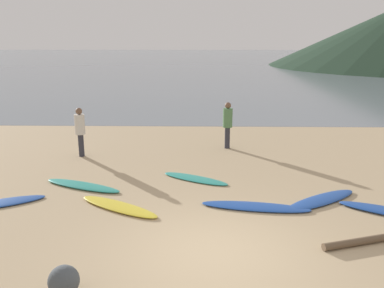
% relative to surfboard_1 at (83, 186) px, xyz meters
% --- Properties ---
extents(ground_plane, '(120.00, 120.00, 0.20)m').
position_rel_surfboard_1_xyz_m(ground_plane, '(3.58, 6.43, -0.14)').
color(ground_plane, tan).
rests_on(ground_plane, ground).
extents(ocean_water, '(140.00, 100.00, 0.01)m').
position_rel_surfboard_1_xyz_m(ocean_water, '(3.58, 57.98, -0.04)').
color(ocean_water, slate).
rests_on(ocean_water, ground).
extents(surfboard_1, '(2.43, 1.42, 0.09)m').
position_rel_surfboard_1_xyz_m(surfboard_1, '(0.00, 0.00, 0.00)').
color(surfboard_1, teal).
rests_on(surfboard_1, ground).
extents(surfboard_2, '(2.30, 1.70, 0.09)m').
position_rel_surfboard_1_xyz_m(surfboard_2, '(1.28, -1.43, -0.00)').
color(surfboard_2, yellow).
rests_on(surfboard_2, ground).
extents(surfboard_3, '(2.10, 1.48, 0.06)m').
position_rel_surfboard_1_xyz_m(surfboard_3, '(3.13, 0.68, -0.01)').
color(surfboard_3, teal).
rests_on(surfboard_3, ground).
extents(surfboard_4, '(2.71, 0.96, 0.08)m').
position_rel_surfboard_1_xyz_m(surfboard_4, '(4.64, -1.36, -0.00)').
color(surfboard_4, '#1E479E').
rests_on(surfboard_4, ground).
extents(surfboard_5, '(2.29, 1.84, 0.09)m').
position_rel_surfboard_1_xyz_m(surfboard_5, '(6.36, -0.90, 0.00)').
color(surfboard_5, '#1E479E').
rests_on(surfboard_5, ground).
extents(person_0, '(0.35, 0.35, 1.73)m').
position_rel_surfboard_1_xyz_m(person_0, '(4.27, 4.21, 0.97)').
color(person_0, '#2D2D38').
rests_on(person_0, ground).
extents(person_1, '(0.34, 0.34, 1.71)m').
position_rel_surfboard_1_xyz_m(person_1, '(-0.87, 3.03, 0.96)').
color(person_1, '#2D2D38').
rests_on(person_1, ground).
extents(driftwood_log, '(2.12, 0.82, 0.15)m').
position_rel_surfboard_1_xyz_m(driftwood_log, '(6.74, -3.08, 0.03)').
color(driftwood_log, brown).
rests_on(driftwood_log, ground).
extents(beach_rock_near, '(0.51, 0.51, 0.51)m').
position_rel_surfboard_1_xyz_m(beach_rock_near, '(1.08, -4.93, 0.21)').
color(beach_rock_near, '#464C51').
rests_on(beach_rock_near, ground).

